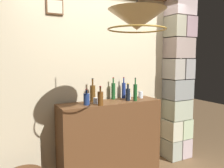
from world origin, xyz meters
name	(u,v)px	position (x,y,z in m)	size (l,w,h in m)	color
panelled_rear_partition	(102,74)	(0.00, 1.10, 1.45)	(3.06, 0.15, 2.74)	beige
stone_pillar	(177,79)	(1.30, 0.93, 1.34)	(0.45, 0.38, 2.67)	#9EA594
bar_shelf_unit	(110,140)	(0.00, 0.82, 0.55)	(1.44, 0.40, 1.09)	brown
liquor_bottle_whiskey	(124,90)	(0.31, 0.98, 1.21)	(0.06, 0.06, 0.31)	navy
liquor_bottle_port	(93,93)	(-0.21, 0.95, 1.21)	(0.07, 0.07, 0.32)	#573714
liquor_bottle_tequila	(128,94)	(0.26, 0.78, 1.19)	(0.06, 0.06, 0.25)	black
liquor_bottle_rum	(87,99)	(-0.37, 0.77, 1.17)	(0.08, 0.08, 0.21)	navy
liquor_bottle_amaro	(135,92)	(0.34, 0.72, 1.22)	(0.05, 0.05, 0.32)	#194D21
liquor_bottle_brandy	(100,98)	(-0.22, 0.66, 1.18)	(0.07, 0.07, 0.25)	brown
liquor_bottle_rye	(113,91)	(0.13, 0.98, 1.22)	(0.06, 0.06, 0.32)	#1A4C22
glass_tumbler_rocks	(141,95)	(0.54, 0.87, 1.14)	(0.07, 0.07, 0.10)	silver
glass_tumbler_highball	(96,101)	(-0.22, 0.80, 1.13)	(0.08, 0.08, 0.08)	silver
glass_tumbler_shot	(129,96)	(0.33, 0.88, 1.13)	(0.07, 0.07, 0.08)	silver
pendant_lamp	(137,20)	(-0.19, -0.09, 2.04)	(0.56, 0.56, 0.55)	beige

